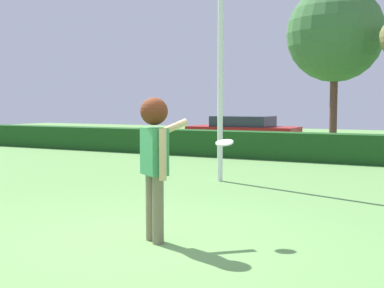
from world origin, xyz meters
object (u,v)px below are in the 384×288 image
Objects in this scene: person at (155,150)px; parked_car_red at (243,131)px; lamppost at (221,31)px; oak_tree at (335,34)px; frisbee at (224,143)px.

person is 13.59m from parked_car_red.
parked_car_red is at bearing 108.36° from lamppost.
oak_tree reaches higher than parked_car_red.
person reaches higher than frisbee.
lamppost is at bearing -90.29° from oak_tree.
frisbee is 0.05× the size of parked_car_red.
oak_tree is (2.73, 3.27, 3.90)m from parked_car_red.
person is at bearing -74.59° from lamppost.
parked_car_red is at bearing 107.25° from person.
oak_tree reaches higher than lamppost.
lamppost is 11.40m from oak_tree.
frisbee is (0.64, 0.65, 0.07)m from person.
oak_tree is at bearing 50.16° from parked_car_red.
lamppost is 8.87m from parked_car_red.
frisbee reaches higher than parked_car_red.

